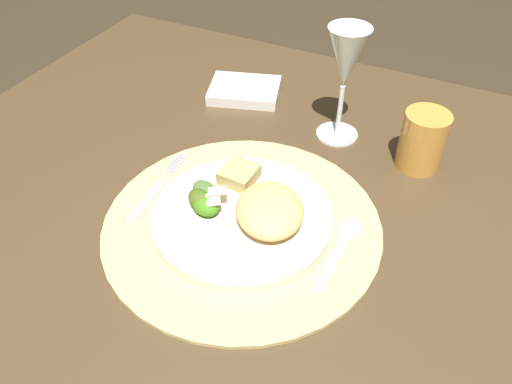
# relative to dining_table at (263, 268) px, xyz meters

# --- Properties ---
(dining_table) EXTENTS (1.12, 0.89, 0.71)m
(dining_table) POSITION_rel_dining_table_xyz_m (0.00, 0.00, 0.00)
(dining_table) COLOR #473520
(dining_table) RESTS_ON ground
(placemat) EXTENTS (0.37, 0.37, 0.01)m
(placemat) POSITION_rel_dining_table_xyz_m (-0.00, -0.07, 0.16)
(placemat) COLOR tan
(placemat) RESTS_ON dining_table
(dinner_plate) EXTENTS (0.24, 0.24, 0.02)m
(dinner_plate) POSITION_rel_dining_table_xyz_m (-0.00, -0.07, 0.18)
(dinner_plate) COLOR silver
(dinner_plate) RESTS_ON placemat
(pasta_serving) EXTENTS (0.13, 0.13, 0.04)m
(pasta_serving) POSITION_rel_dining_table_xyz_m (0.04, -0.06, 0.20)
(pasta_serving) COLOR #E6BA69
(pasta_serving) RESTS_ON dinner_plate
(salad_greens) EXTENTS (0.07, 0.08, 0.03)m
(salad_greens) POSITION_rel_dining_table_xyz_m (-0.05, -0.08, 0.20)
(salad_greens) COLOR #3E7919
(salad_greens) RESTS_ON dinner_plate
(bread_piece) EXTENTS (0.05, 0.05, 0.02)m
(bread_piece) POSITION_rel_dining_table_xyz_m (-0.03, -0.01, 0.20)
(bread_piece) COLOR tan
(bread_piece) RESTS_ON dinner_plate
(fork) EXTENTS (0.03, 0.16, 0.00)m
(fork) POSITION_rel_dining_table_xyz_m (-0.14, -0.06, 0.17)
(fork) COLOR silver
(fork) RESTS_ON placemat
(spoon) EXTENTS (0.03, 0.14, 0.01)m
(spoon) POSITION_rel_dining_table_xyz_m (0.13, -0.04, 0.17)
(spoon) COLOR silver
(spoon) RESTS_ON placemat
(napkin) EXTENTS (0.15, 0.13, 0.02)m
(napkin) POSITION_rel_dining_table_xyz_m (-0.15, 0.23, 0.17)
(napkin) COLOR white
(napkin) RESTS_ON dining_table
(wine_glass) EXTENTS (0.07, 0.07, 0.19)m
(wine_glass) POSITION_rel_dining_table_xyz_m (0.04, 0.19, 0.29)
(wine_glass) COLOR silver
(wine_glass) RESTS_ON dining_table
(amber_tumbler) EXTENTS (0.07, 0.07, 0.09)m
(amber_tumbler) POSITION_rel_dining_table_xyz_m (0.18, 0.17, 0.21)
(amber_tumbler) COLOR #CC8A37
(amber_tumbler) RESTS_ON dining_table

